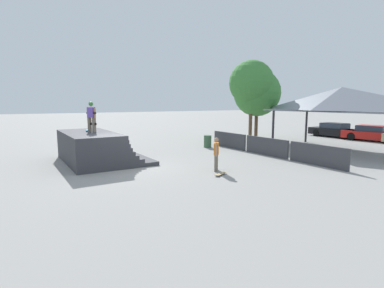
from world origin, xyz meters
TOP-DOWN VIEW (x-y plane):
  - ground_plane at (0.00, 0.00)m, footprint 160.00×160.00m
  - quarter_pipe_ramp at (-2.28, -0.72)m, footprint 5.29×3.93m
  - skater_on_deck at (-2.42, -0.79)m, footprint 0.66×0.45m
  - skateboard_on_deck at (-2.91, -0.88)m, footprint 0.80×0.41m
  - bystander_walking at (2.81, 3.47)m, footprint 0.54×0.47m
  - skateboard_on_ground at (3.61, 3.11)m, footprint 0.50×0.80m
  - barrier_fence at (1.05, 8.46)m, footprint 10.25×0.12m
  - pavilion_shelter at (2.33, 13.69)m, footprint 9.21×4.37m
  - tree_beside_pavilion at (-4.83, 13.29)m, footprint 3.88×3.88m
  - tree_far_back at (-4.70, 12.51)m, footprint 3.63×3.63m
  - trash_bin at (-3.34, 7.27)m, footprint 0.52×0.52m
  - parked_car_black at (-2.40, 20.71)m, footprint 4.56×1.86m
  - parked_car_red at (0.89, 20.63)m, footprint 4.57×2.28m

SIDE VIEW (x-z plane):
  - ground_plane at x=0.00m, z-range 0.00..0.00m
  - skateboard_on_ground at x=3.61m, z-range 0.01..0.10m
  - trash_bin at x=-3.34m, z-range 0.00..0.85m
  - barrier_fence at x=1.05m, z-range 0.00..1.05m
  - parked_car_red at x=0.89m, z-range -0.03..1.24m
  - parked_car_black at x=-2.40m, z-range -0.03..1.24m
  - quarter_pipe_ramp at x=-2.28m, z-range -0.07..1.51m
  - bystander_walking at x=2.81m, z-range 0.09..1.63m
  - skateboard_on_deck at x=-2.91m, z-range 1.59..1.68m
  - skater_on_deck at x=-2.42m, z-range 1.70..3.28m
  - pavilion_shelter at x=2.33m, z-range 1.26..5.36m
  - tree_beside_pavilion at x=-4.83m, z-range 0.98..6.83m
  - tree_far_back at x=-4.70m, z-range 1.42..7.93m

